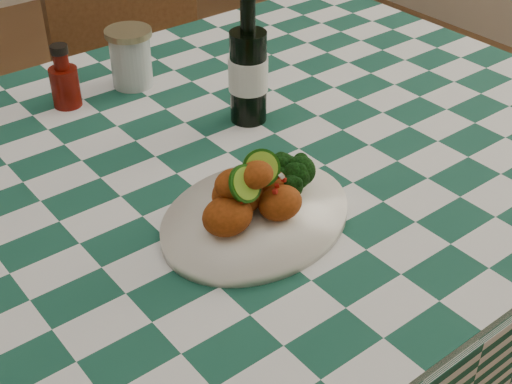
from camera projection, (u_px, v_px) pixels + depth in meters
dining_table at (190, 343)px, 1.37m from camera, size 1.66×1.06×0.79m
plate at (256, 218)px, 1.04m from camera, size 0.35×0.29×0.02m
fried_chicken_pile at (253, 189)px, 1.00m from camera, size 0.14×0.10×0.09m
broccoli_side at (293, 175)px, 1.06m from camera, size 0.07×0.07×0.05m
ketchup_bottle at (64, 76)px, 1.30m from camera, size 0.07×0.07×0.12m
mason_jar at (131, 58)px, 1.37m from camera, size 0.10×0.10×0.11m
beer_bottle at (248, 59)px, 1.23m from camera, size 0.09×0.09×0.24m
wooden_chair_right at (160, 89)px, 2.02m from camera, size 0.50×0.52×1.00m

